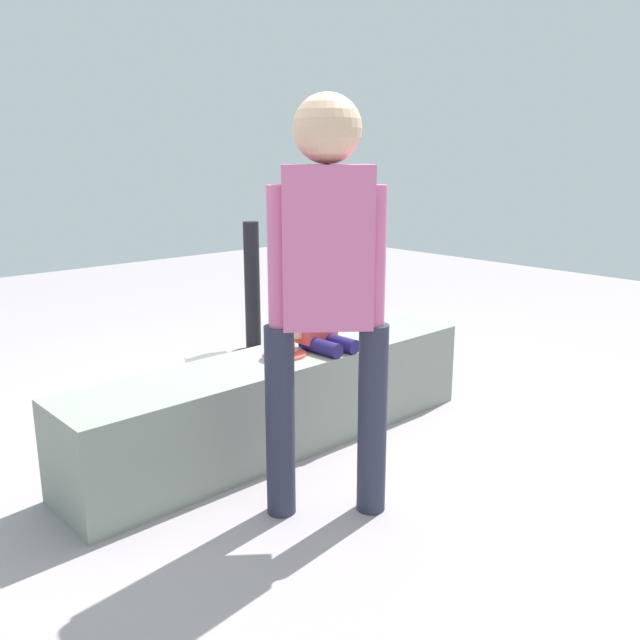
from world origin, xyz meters
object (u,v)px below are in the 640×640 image
object	(u,v)px
child_seated	(317,308)
gift_bag	(172,398)
water_bottle_far_side	(166,385)
adult_standing	(327,274)
water_bottle_near_gift	(108,438)
handbag_black_leather	(336,365)
cake_box_white	(213,369)
cake_plate	(285,351)

from	to	relation	value
child_seated	gift_bag	bearing A→B (deg)	128.20
water_bottle_far_side	child_seated	bearing A→B (deg)	-70.56
child_seated	adult_standing	distance (m)	0.88
water_bottle_near_gift	adult_standing	bearing A→B (deg)	-67.40
handbag_black_leather	cake_box_white	bearing A→B (deg)	134.59
cake_box_white	water_bottle_near_gift	bearing A→B (deg)	-147.45
cake_plate	water_bottle_far_side	size ratio (longest dim) A/B	1.15
cake_plate	handbag_black_leather	xyz separation A→B (m)	(0.86, 0.52, -0.39)
child_seated	cake_plate	world-z (taller)	child_seated
cake_plate	gift_bag	size ratio (longest dim) A/B	0.72
adult_standing	gift_bag	distance (m)	1.53
water_bottle_near_gift	handbag_black_leather	xyz separation A→B (m)	(1.62, 0.09, -0.01)
adult_standing	cake_box_white	size ratio (longest dim) A/B	5.15
child_seated	handbag_black_leather	distance (m)	1.02
child_seated	handbag_black_leather	xyz separation A→B (m)	(0.65, 0.53, -0.58)
adult_standing	water_bottle_far_side	bearing A→B (deg)	83.73
gift_bag	water_bottle_far_side	distance (m)	0.38
child_seated	adult_standing	bearing A→B (deg)	-129.88
child_seated	handbag_black_leather	bearing A→B (deg)	39.38
gift_bag	handbag_black_leather	size ratio (longest dim) A/B	1.06
child_seated	water_bottle_near_gift	size ratio (longest dim) A/B	2.05
adult_standing	water_bottle_near_gift	xyz separation A→B (m)	(-0.45, 1.08, -0.89)
water_bottle_far_side	adult_standing	bearing A→B (deg)	-96.27
gift_bag	adult_standing	bearing A→B (deg)	-90.93
cake_plate	gift_bag	distance (m)	0.78
cake_plate	water_bottle_near_gift	bearing A→B (deg)	150.27
cake_box_white	gift_bag	bearing A→B (deg)	-140.53
cake_plate	water_bottle_near_gift	distance (m)	0.96
gift_bag	handbag_black_leather	world-z (taller)	gift_bag
child_seated	water_bottle_far_side	distance (m)	1.20
adult_standing	gift_bag	world-z (taller)	adult_standing
child_seated	water_bottle_far_side	xyz separation A→B (m)	(-0.35, 0.98, -0.59)
adult_standing	gift_bag	size ratio (longest dim) A/B	5.33
child_seated	adult_standing	size ratio (longest dim) A/B	0.29
water_bottle_near_gift	handbag_black_leather	world-z (taller)	handbag_black_leather
cake_plate	gift_bag	bearing A→B (deg)	115.18
child_seated	cake_plate	size ratio (longest dim) A/B	2.16
adult_standing	child_seated	bearing A→B (deg)	50.12
child_seated	gift_bag	xyz separation A→B (m)	(-0.50, 0.64, -0.54)
water_bottle_near_gift	child_seated	bearing A→B (deg)	-24.75
gift_bag	water_bottle_near_gift	bearing A→B (deg)	-157.72
water_bottle_far_side	handbag_black_leather	distance (m)	1.10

